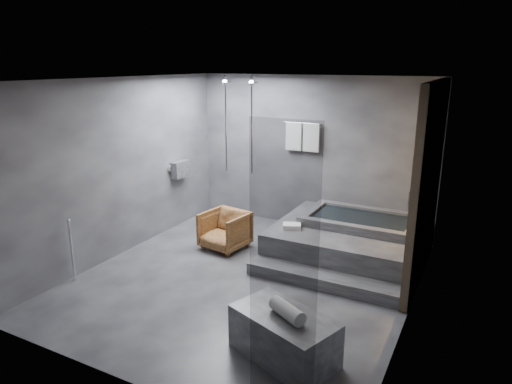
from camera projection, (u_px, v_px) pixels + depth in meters
The scene contains 7 objects.
room at pixel (280, 160), 6.17m from camera, with size 5.00×5.04×2.82m.
tub_deck at pixel (347, 241), 7.32m from camera, with size 2.20×2.00×0.50m, color #2F2F31.
tub_step at pixel (322, 280), 6.36m from camera, with size 2.20×0.36×0.18m, color #2F2F31.
concrete_bench at pixel (284, 336), 4.78m from camera, with size 1.10×0.61×0.50m, color #38383A.
driftwood_chair at pixel (225, 230), 7.59m from camera, with size 0.68×0.70×0.64m, color #472811.
rolled_towel at pixel (287, 311), 4.64m from camera, with size 0.16×0.16×0.43m, color white.
deck_towel at pixel (292, 226), 7.14m from camera, with size 0.28×0.20×0.07m, color white.
Camera 1 is at (2.90, -5.28, 3.02)m, focal length 32.00 mm.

